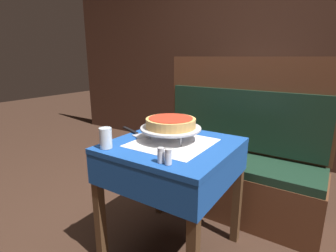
% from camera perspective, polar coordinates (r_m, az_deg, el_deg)
% --- Properties ---
extents(ground_plane, '(14.00, 14.00, 0.00)m').
position_cam_1_polar(ground_plane, '(1.90, 0.85, -25.15)').
color(ground_plane, '#382319').
extents(dining_table_front, '(0.69, 0.69, 0.74)m').
position_cam_1_polar(dining_table_front, '(1.58, 0.93, -7.88)').
color(dining_table_front, '#194799').
rests_on(dining_table_front, ground_plane).
extents(dining_table_rear, '(0.71, 0.71, 0.74)m').
position_cam_1_polar(dining_table_rear, '(2.94, 17.19, 2.74)').
color(dining_table_rear, beige).
rests_on(dining_table_rear, ground_plane).
extents(booth_bench, '(1.32, 0.45, 1.22)m').
position_cam_1_polar(booth_bench, '(2.20, 14.25, -8.79)').
color(booth_bench, brown).
rests_on(booth_bench, ground_plane).
extents(back_wall_panel, '(6.00, 0.04, 2.40)m').
position_cam_1_polar(back_wall_panel, '(3.30, 20.14, 13.58)').
color(back_wall_panel, '#3D2319').
rests_on(back_wall_panel, ground_plane).
extents(pizza_pan_stand, '(0.36, 0.36, 0.08)m').
position_cam_1_polar(pizza_pan_stand, '(1.56, 0.60, -0.61)').
color(pizza_pan_stand, '#ADADB2').
rests_on(pizza_pan_stand, dining_table_front).
extents(deep_dish_pizza, '(0.30, 0.30, 0.06)m').
position_cam_1_polar(deep_dish_pizza, '(1.55, 0.61, 0.77)').
color(deep_dish_pizza, tan).
rests_on(deep_dish_pizza, pizza_pan_stand).
extents(pizza_server, '(0.29, 0.16, 0.01)m').
position_cam_1_polar(pizza_server, '(1.73, -7.32, -1.43)').
color(pizza_server, '#BCBCC1').
rests_on(pizza_server, dining_table_front).
extents(water_glass_near, '(0.07, 0.07, 0.11)m').
position_cam_1_polar(water_glass_near, '(1.47, -13.41, -2.56)').
color(water_glass_near, silver).
rests_on(water_glass_near, dining_table_front).
extents(salt_shaker, '(0.03, 0.03, 0.07)m').
position_cam_1_polar(salt_shaker, '(1.25, -1.56, -6.37)').
color(salt_shaker, silver).
rests_on(salt_shaker, dining_table_front).
extents(pepper_shaker, '(0.03, 0.03, 0.08)m').
position_cam_1_polar(pepper_shaker, '(1.22, 0.06, -6.73)').
color(pepper_shaker, silver).
rests_on(pepper_shaker, dining_table_front).
extents(condiment_caddy, '(0.14, 0.14, 0.16)m').
position_cam_1_polar(condiment_caddy, '(3.02, 16.28, 5.82)').
color(condiment_caddy, black).
rests_on(condiment_caddy, dining_table_rear).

